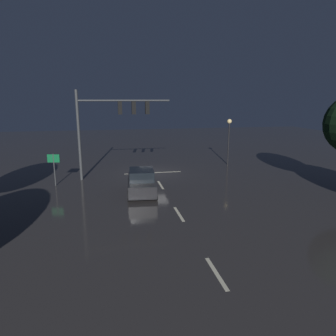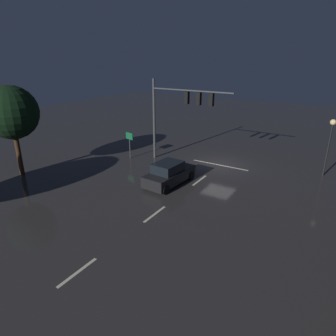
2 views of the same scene
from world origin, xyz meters
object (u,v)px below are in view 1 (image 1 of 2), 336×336
object	(u,v)px
traffic_signal_assembly	(112,117)
car_approaching	(142,182)
route_sign	(54,163)
street_lamp_left_kerb	(229,132)

from	to	relation	value
traffic_signal_assembly	car_approaching	world-z (taller)	traffic_signal_assembly
car_approaching	route_sign	size ratio (longest dim) A/B	1.85
traffic_signal_assembly	street_lamp_left_kerb	bearing A→B (deg)	-164.10
car_approaching	street_lamp_left_kerb	bearing A→B (deg)	-140.64
car_approaching	street_lamp_left_kerb	size ratio (longest dim) A/B	1.00
route_sign	street_lamp_left_kerb	bearing A→B (deg)	-163.62
traffic_signal_assembly	car_approaching	distance (m)	6.38
traffic_signal_assembly	street_lamp_left_kerb	xyz separation A→B (m)	(-11.18, -3.18, -1.75)
traffic_signal_assembly	street_lamp_left_kerb	world-z (taller)	traffic_signal_assembly
street_lamp_left_kerb	traffic_signal_assembly	bearing A→B (deg)	15.90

